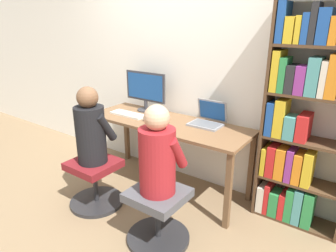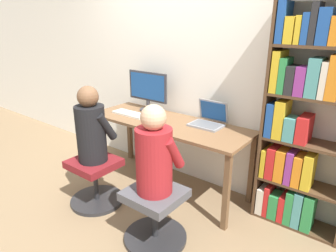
{
  "view_description": "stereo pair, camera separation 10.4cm",
  "coord_description": "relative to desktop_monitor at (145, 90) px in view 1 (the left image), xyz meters",
  "views": [
    {
      "loc": [
        1.7,
        -2.05,
        1.73
      ],
      "look_at": [
        0.15,
        0.12,
        0.79
      ],
      "focal_mm": 32.0,
      "sensor_mm": 36.0,
      "label": 1
    },
    {
      "loc": [
        1.79,
        -1.98,
        1.73
      ],
      "look_at": [
        0.15,
        0.12,
        0.79
      ],
      "focal_mm": 32.0,
      "sensor_mm": 36.0,
      "label": 2
    }
  ],
  "objects": [
    {
      "name": "desktop_monitor",
      "position": [
        0.0,
        0.0,
        0.0
      ],
      "size": [
        0.54,
        0.2,
        0.44
      ],
      "color": "#333338",
      "rests_on": "desk"
    },
    {
      "name": "bookshelf",
      "position": [
        1.66,
        -0.01,
        -0.07
      ],
      "size": [
        0.73,
        0.27,
        1.94
      ],
      "color": "#513823",
      "rests_on": "ground_plane"
    },
    {
      "name": "office_chair_left",
      "position": [
        0.06,
        -0.87,
        -0.74
      ],
      "size": [
        0.52,
        0.52,
        0.46
      ],
      "color": "#262628",
      "rests_on": "ground_plane"
    },
    {
      "name": "computer_mouse_by_keyboard",
      "position": [
        0.24,
        -0.27,
        -0.22
      ],
      "size": [
        0.06,
        0.1,
        0.04
      ],
      "color": "#99999E",
      "rests_on": "desk"
    },
    {
      "name": "laptop",
      "position": [
        0.82,
        -0.03,
        -0.19
      ],
      "size": [
        0.32,
        0.27,
        0.24
      ],
      "color": "gray",
      "rests_on": "desk"
    },
    {
      "name": "person_at_monitor",
      "position": [
        0.06,
        -0.86,
        -0.2
      ],
      "size": [
        0.34,
        0.32,
        0.72
      ],
      "color": "black",
      "rests_on": "office_chair_left"
    },
    {
      "name": "office_chair_right",
      "position": [
        0.88,
        -0.92,
        -0.74
      ],
      "size": [
        0.52,
        0.52,
        0.46
      ],
      "color": "#262628",
      "rests_on": "ground_plane"
    },
    {
      "name": "person_at_laptop",
      "position": [
        0.88,
        -0.92,
        -0.21
      ],
      "size": [
        0.35,
        0.32,
        0.7
      ],
      "color": "maroon",
      "rests_on": "office_chair_right"
    },
    {
      "name": "keyboard",
      "position": [
        -0.04,
        -0.26,
        -0.23
      ],
      "size": [
        0.42,
        0.15,
        0.03
      ],
      "color": "silver",
      "rests_on": "desk"
    },
    {
      "name": "ground_plane",
      "position": [
        0.43,
        -0.49,
        -0.99
      ],
      "size": [
        14.0,
        14.0,
        0.0
      ],
      "primitive_type": "plane",
      "color": "#846B4C"
    },
    {
      "name": "wall_back",
      "position": [
        0.43,
        0.19,
        0.31
      ],
      "size": [
        10.0,
        0.05,
        2.6
      ],
      "color": "white",
      "rests_on": "ground_plane"
    },
    {
      "name": "desk",
      "position": [
        0.43,
        -0.19,
        -0.32
      ],
      "size": [
        1.75,
        0.61,
        0.75
      ],
      "color": "brown",
      "rests_on": "ground_plane"
    }
  ]
}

